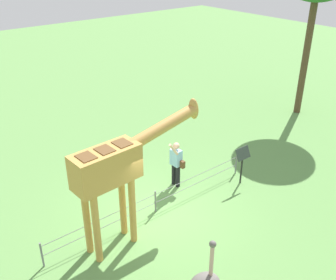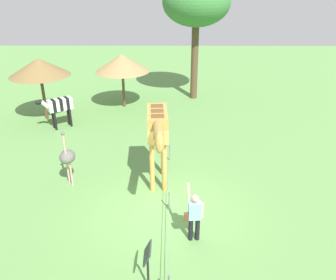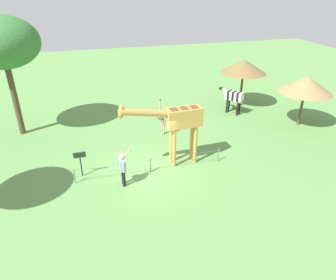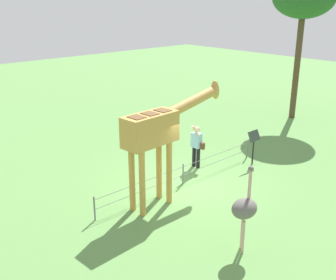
% 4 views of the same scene
% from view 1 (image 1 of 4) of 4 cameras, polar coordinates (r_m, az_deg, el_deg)
% --- Properties ---
extents(ground_plane, '(60.00, 60.00, 0.00)m').
position_cam_1_polar(ground_plane, '(11.82, -1.53, -10.70)').
color(ground_plane, '#60934C').
extents(giraffe, '(4.00, 0.79, 3.46)m').
position_cam_1_polar(giraffe, '(9.65, -7.27, -3.87)').
color(giraffe, '#C69347').
rests_on(giraffe, ground_plane).
extents(visitor, '(0.58, 0.58, 1.75)m').
position_cam_1_polar(visitor, '(12.56, 1.19, -3.19)').
color(visitor, black).
rests_on(visitor, ground_plane).
extents(info_sign, '(0.56, 0.21, 1.32)m').
position_cam_1_polar(info_sign, '(12.89, 10.85, -2.64)').
color(info_sign, black).
rests_on(info_sign, ground_plane).
extents(wire_fence, '(7.05, 0.05, 0.75)m').
position_cam_1_polar(wire_fence, '(11.64, -1.85, -8.89)').
color(wire_fence, slate).
rests_on(wire_fence, ground_plane).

